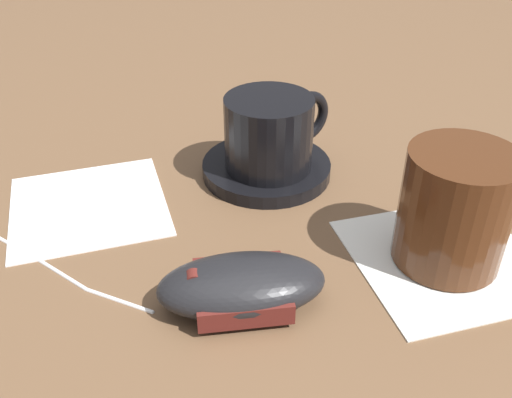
% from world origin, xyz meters
% --- Properties ---
extents(ground_plane, '(3.00, 3.00, 0.00)m').
position_xyz_m(ground_plane, '(0.00, 0.00, 0.00)').
color(ground_plane, brown).
extents(saucer, '(0.12, 0.12, 0.01)m').
position_xyz_m(saucer, '(0.01, 0.10, 0.01)').
color(saucer, black).
rests_on(saucer, ground).
extents(coffee_cup, '(0.11, 0.08, 0.07)m').
position_xyz_m(coffee_cup, '(0.02, 0.09, 0.05)').
color(coffee_cup, black).
rests_on(coffee_cup, saucer).
extents(computer_mouse, '(0.13, 0.08, 0.04)m').
position_xyz_m(computer_mouse, '(-0.06, -0.06, 0.02)').
color(computer_mouse, black).
rests_on(computer_mouse, ground).
extents(mouse_cable, '(0.14, 0.24, 0.00)m').
position_xyz_m(mouse_cable, '(-0.21, 0.06, 0.00)').
color(mouse_cable, white).
rests_on(mouse_cable, ground).
extents(napkin_under_glass, '(0.15, 0.15, 0.00)m').
position_xyz_m(napkin_under_glass, '(0.10, -0.07, 0.00)').
color(napkin_under_glass, silver).
rests_on(napkin_under_glass, ground).
extents(drinking_glass, '(0.08, 0.08, 0.09)m').
position_xyz_m(drinking_glass, '(0.10, -0.07, 0.05)').
color(drinking_glass, '#4C2814').
rests_on(drinking_glass, napkin_under_glass).
extents(napkin_spare, '(0.14, 0.14, 0.00)m').
position_xyz_m(napkin_spare, '(-0.15, 0.10, 0.00)').
color(napkin_spare, white).
rests_on(napkin_spare, ground).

